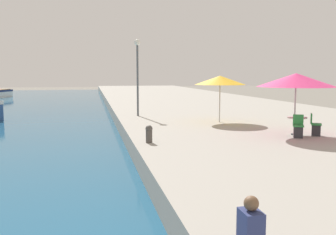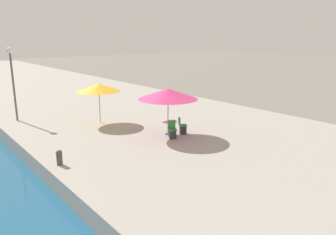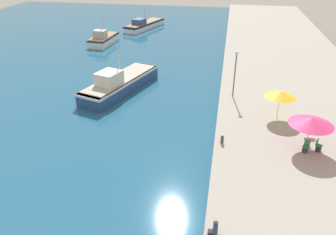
{
  "view_description": "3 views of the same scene",
  "coord_description": "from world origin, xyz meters",
  "px_view_note": "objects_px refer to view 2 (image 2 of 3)",
  "views": [
    {
      "loc": [
        -1.47,
        2.36,
        3.32
      ],
      "look_at": [
        1.5,
        16.81,
        1.6
      ],
      "focal_mm": 40.0,
      "sensor_mm": 36.0,
      "label": 1
    },
    {
      "loc": [
        -3.9,
        3.09,
        5.97
      ],
      "look_at": [
        6.68,
        16.21,
        1.8
      ],
      "focal_mm": 35.0,
      "sensor_mm": 36.0,
      "label": 2
    },
    {
      "loc": [
        0.41,
        -5.65,
        14.13
      ],
      "look_at": [
        -4.0,
        18.0,
        1.4
      ],
      "focal_mm": 35.0,
      "sensor_mm": 36.0,
      "label": 3
    }
  ],
  "objects_px": {
    "cafe_chair_left": "(172,132)",
    "cafe_chair_right": "(182,128)",
    "cafe_umbrella_pink": "(168,94)",
    "cafe_umbrella_white": "(99,88)",
    "cafe_table": "(169,125)",
    "mooring_bollard": "(59,157)",
    "lamppost": "(12,72)"
  },
  "relations": [
    {
      "from": "cafe_umbrella_pink",
      "to": "cafe_table",
      "type": "bearing_deg",
      "value": 33.62
    },
    {
      "from": "cafe_umbrella_white",
      "to": "cafe_table",
      "type": "distance_m",
      "value": 5.17
    },
    {
      "from": "cafe_table",
      "to": "cafe_chair_right",
      "type": "bearing_deg",
      "value": -31.61
    },
    {
      "from": "cafe_umbrella_white",
      "to": "lamppost",
      "type": "relative_size",
      "value": 0.58
    },
    {
      "from": "cafe_umbrella_white",
      "to": "lamppost",
      "type": "height_order",
      "value": "lamppost"
    },
    {
      "from": "cafe_chair_left",
      "to": "mooring_bollard",
      "type": "xyz_separation_m",
      "value": [
        -5.97,
        0.11,
        0.02
      ]
    },
    {
      "from": "mooring_bollard",
      "to": "cafe_chair_right",
      "type": "bearing_deg",
      "value": 1.35
    },
    {
      "from": "cafe_umbrella_white",
      "to": "cafe_chair_left",
      "type": "height_order",
      "value": "cafe_umbrella_white"
    },
    {
      "from": "cafe_chair_right",
      "to": "mooring_bollard",
      "type": "relative_size",
      "value": 1.39
    },
    {
      "from": "cafe_umbrella_pink",
      "to": "cafe_chair_left",
      "type": "relative_size",
      "value": 3.46
    },
    {
      "from": "cafe_umbrella_pink",
      "to": "cafe_umbrella_white",
      "type": "height_order",
      "value": "cafe_umbrella_pink"
    },
    {
      "from": "cafe_umbrella_white",
      "to": "cafe_chair_right",
      "type": "bearing_deg",
      "value": -64.26
    },
    {
      "from": "mooring_bollard",
      "to": "lamppost",
      "type": "xyz_separation_m",
      "value": [
        0.69,
        8.93,
        2.74
      ]
    },
    {
      "from": "cafe_umbrella_pink",
      "to": "cafe_umbrella_white",
      "type": "bearing_deg",
      "value": 108.52
    },
    {
      "from": "cafe_table",
      "to": "mooring_bollard",
      "type": "relative_size",
      "value": 1.22
    },
    {
      "from": "mooring_bollard",
      "to": "lamppost",
      "type": "distance_m",
      "value": 9.37
    },
    {
      "from": "cafe_umbrella_pink",
      "to": "cafe_chair_right",
      "type": "distance_m",
      "value": 2.13
    },
    {
      "from": "cafe_umbrella_pink",
      "to": "cafe_chair_right",
      "type": "height_order",
      "value": "cafe_umbrella_pink"
    },
    {
      "from": "cafe_umbrella_pink",
      "to": "cafe_chair_right",
      "type": "xyz_separation_m",
      "value": [
        0.81,
        -0.25,
        -1.95
      ]
    },
    {
      "from": "cafe_umbrella_pink",
      "to": "lamppost",
      "type": "bearing_deg",
      "value": 122.39
    },
    {
      "from": "cafe_chair_left",
      "to": "cafe_chair_right",
      "type": "distance_m",
      "value": 0.97
    },
    {
      "from": "cafe_umbrella_pink",
      "to": "cafe_umbrella_white",
      "type": "distance_m",
      "value": 4.96
    },
    {
      "from": "cafe_table",
      "to": "lamppost",
      "type": "distance_m",
      "value": 10.41
    },
    {
      "from": "cafe_chair_left",
      "to": "cafe_table",
      "type": "bearing_deg",
      "value": -90.0
    },
    {
      "from": "cafe_umbrella_white",
      "to": "cafe_table",
      "type": "bearing_deg",
      "value": -68.83
    },
    {
      "from": "cafe_chair_right",
      "to": "lamppost",
      "type": "bearing_deg",
      "value": -113.06
    },
    {
      "from": "cafe_chair_right",
      "to": "lamppost",
      "type": "distance_m",
      "value": 11.1
    },
    {
      "from": "cafe_umbrella_white",
      "to": "cafe_chair_right",
      "type": "height_order",
      "value": "cafe_umbrella_white"
    },
    {
      "from": "cafe_umbrella_white",
      "to": "cafe_table",
      "type": "height_order",
      "value": "cafe_umbrella_white"
    },
    {
      "from": "cafe_umbrella_white",
      "to": "cafe_table",
      "type": "xyz_separation_m",
      "value": [
        1.77,
        -4.57,
        -1.66
      ]
    },
    {
      "from": "cafe_umbrella_pink",
      "to": "cafe_chair_left",
      "type": "xyz_separation_m",
      "value": [
        -0.13,
        -0.52,
        -1.95
      ]
    },
    {
      "from": "cafe_table",
      "to": "cafe_chair_right",
      "type": "height_order",
      "value": "cafe_chair_right"
    }
  ]
}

